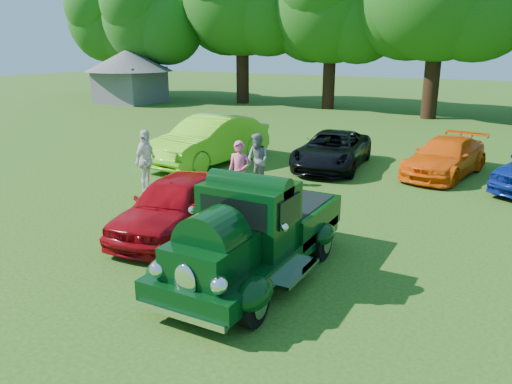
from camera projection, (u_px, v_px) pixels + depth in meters
The scene contains 10 objects.
ground at pixel (253, 271), 9.66m from camera, with size 120.00×120.00×0.00m, color #274A11.
hero_pickup at pixel (255, 235), 9.27m from camera, with size 2.22×4.76×1.86m.
red_convertible at pixel (177, 204), 11.40m from camera, with size 1.63×4.06×1.38m, color #9A060D.
back_car_lime at pixel (210, 141), 18.07m from camera, with size 1.81×5.20×1.71m, color #6DDB1D.
back_car_black at pixel (332, 150), 17.54m from camera, with size 2.10×4.56×1.27m, color black.
back_car_orange at pixel (445, 157), 16.51m from camera, with size 1.74×4.27×1.24m, color #EE5708.
spectator_pink at pixel (240, 173), 13.49m from camera, with size 0.63×0.42×1.74m, color #EF6286.
spectator_grey at pixel (257, 160), 15.27m from camera, with size 0.79×0.61×1.62m, color gray.
spectator_white at pixel (146, 161), 14.66m from camera, with size 1.08×0.45×1.84m, color silver.
gazebo at pixel (129, 70), 36.73m from camera, with size 6.40×6.40×3.90m.
Camera 1 is at (4.26, -7.73, 4.21)m, focal length 35.00 mm.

